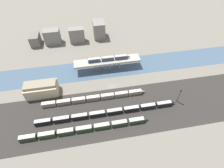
{
  "coord_description": "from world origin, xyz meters",
  "views": [
    {
      "loc": [
        -16.45,
        -92.8,
        102.34
      ],
      "look_at": [
        0.0,
        -1.08,
        3.55
      ],
      "focal_mm": 28.0,
      "sensor_mm": 36.0,
      "label": 1
    }
  ],
  "objects": [
    {
      "name": "city_block_far_left",
      "position": [
        -65.65,
        71.48,
        5.24
      ],
      "size": [
        9.13,
        14.27,
        10.49
      ],
      "primitive_type": "cube",
      "color": "#605B56",
      "rests_on": "ground"
    },
    {
      "name": "train_yard_mid",
      "position": [
        -7.31,
        -25.34,
        1.85
      ],
      "size": [
        98.27,
        2.81,
        3.76
      ],
      "color": "black",
      "rests_on": "ground"
    },
    {
      "name": "train_yard_near",
      "position": [
        -22.95,
        -35.05,
        1.83
      ],
      "size": [
        82.92,
        2.98,
        3.72
      ],
      "color": "#23381E",
      "rests_on": "ground"
    },
    {
      "name": "warehouse_building",
      "position": [
        -52.86,
        1.76,
        5.25
      ],
      "size": [
        23.35,
        11.89,
        11.04
      ],
      "color": "tan",
      "rests_on": "ground"
    },
    {
      "name": "river_water",
      "position": [
        0.0,
        21.84,
        0.0
      ],
      "size": [
        320.0,
        24.53,
        0.01
      ],
      "primitive_type": "cube",
      "color": "#3D5166",
      "rests_on": "ground"
    },
    {
      "name": "ground_plane",
      "position": [
        0.0,
        0.0,
        0.0
      ],
      "size": [
        400.0,
        400.0,
        0.0
      ],
      "primitive_type": "plane",
      "color": "#666056"
    },
    {
      "name": "city_block_right",
      "position": [
        -0.45,
        74.14,
        8.51
      ],
      "size": [
        11.59,
        15.41,
        17.02
      ],
      "primitive_type": "cube",
      "color": "slate",
      "rests_on": "ground"
    },
    {
      "name": "signal_tower",
      "position": [
        44.4,
        -23.5,
        6.48
      ],
      "size": [
        1.0,
        0.75,
        12.69
      ],
      "color": "#4C4C51",
      "rests_on": "ground"
    },
    {
      "name": "train_yard_far",
      "position": [
        -14.62,
        -11.06,
        1.79
      ],
      "size": [
        76.99,
        2.94,
        3.64
      ],
      "color": "gray",
      "rests_on": "ground"
    },
    {
      "name": "city_block_center",
      "position": [
        -23.67,
        68.97,
        7.46
      ],
      "size": [
        15.05,
        8.25,
        14.92
      ],
      "primitive_type": "cube",
      "color": "slate",
      "rests_on": "ground"
    },
    {
      "name": "train_on_bridge",
      "position": [
        1.61,
        21.84,
        10.57
      ],
      "size": [
        36.34,
        2.78,
        3.47
      ],
      "color": "#2D384C",
      "rests_on": "bridge"
    },
    {
      "name": "city_block_left",
      "position": [
        -48.25,
        70.57,
        7.4
      ],
      "size": [
        15.52,
        9.73,
        14.81
      ],
      "primitive_type": "cube",
      "color": "slate",
      "rests_on": "ground"
    },
    {
      "name": "bridge",
      "position": [
        0.0,
        21.84,
        7.18
      ],
      "size": [
        56.21,
        9.56,
        8.88
      ],
      "color": "gray",
      "rests_on": "ground"
    },
    {
      "name": "railbed_yard",
      "position": [
        0.0,
        -24.0,
        0.0
      ],
      "size": [
        280.0,
        42.0,
        0.01
      ],
      "primitive_type": "cube",
      "color": "#282623",
      "rests_on": "ground"
    }
  ]
}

